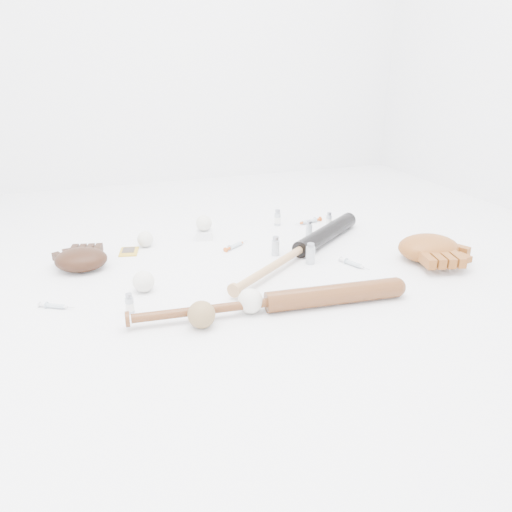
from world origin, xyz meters
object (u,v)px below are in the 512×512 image
object	(u,v)px
bat_wood	(269,302)
pedestal	(204,235)
bat_dark	(301,249)
glove_dark	(81,259)

from	to	relation	value
bat_wood	pedestal	world-z (taller)	bat_wood
bat_dark	glove_dark	distance (m)	0.83
glove_dark	bat_wood	bearing A→B (deg)	-32.37
bat_wood	glove_dark	size ratio (longest dim) A/B	4.05
glove_dark	pedestal	bearing A→B (deg)	31.55
bat_wood	glove_dark	xyz separation A→B (m)	(-0.54, 0.54, 0.01)
bat_wood	glove_dark	world-z (taller)	glove_dark
bat_dark	glove_dark	bearing A→B (deg)	132.03
bat_wood	pedestal	bearing A→B (deg)	97.41
glove_dark	pedestal	distance (m)	0.54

